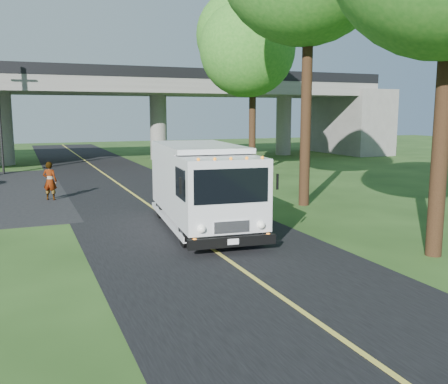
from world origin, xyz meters
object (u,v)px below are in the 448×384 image
traffic_signal (0,124)px  tree_right_far (257,42)px  pedestrian (50,181)px  step_van (203,184)px

traffic_signal → tree_right_far: (15.21, -6.16, 5.10)m
traffic_signal → tree_right_far: 17.18m
tree_right_far → pedestrian: (-13.01, -5.40, -7.42)m
step_van → pedestrian: (-4.45, 7.96, -0.67)m
traffic_signal → pedestrian: 12.00m
traffic_signal → pedestrian: traffic_signal is taller
step_van → traffic_signal: bearing=114.6°
tree_right_far → traffic_signal: bearing=157.9°
step_van → pedestrian: bearing=125.0°
tree_right_far → step_van: tree_right_far is taller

